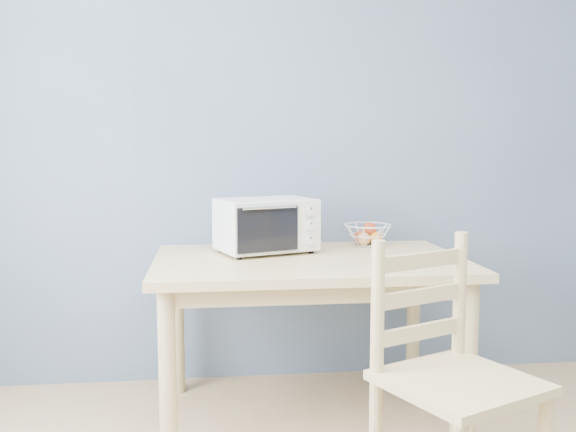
{
  "coord_description": "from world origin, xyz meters",
  "views": [
    {
      "loc": [
        -0.42,
        -1.15,
        1.27
      ],
      "look_at": [
        -0.07,
        1.82,
        0.93
      ],
      "focal_mm": 40.0,
      "sensor_mm": 36.0,
      "label": 1
    }
  ],
  "objects": [
    {
      "name": "room",
      "position": [
        0.0,
        0.0,
        1.3
      ],
      "size": [
        4.01,
        4.51,
        2.61
      ],
      "color": "tan",
      "rests_on": "ground"
    },
    {
      "name": "dining_table",
      "position": [
        0.01,
        1.7,
        0.65
      ],
      "size": [
        1.4,
        0.9,
        0.75
      ],
      "color": "tan",
      "rests_on": "ground"
    },
    {
      "name": "toaster_oven",
      "position": [
        -0.18,
        1.86,
        0.89
      ],
      "size": [
        0.51,
        0.44,
        0.26
      ],
      "rotation": [
        0.0,
        0.0,
        0.34
      ],
      "color": "silver",
      "rests_on": "dining_table"
    },
    {
      "name": "fruit_basket",
      "position": [
        0.36,
        2.0,
        0.81
      ],
      "size": [
        0.31,
        0.31,
        0.12
      ],
      "rotation": [
        0.0,
        0.0,
        0.36
      ],
      "color": "silver",
      "rests_on": "dining_table"
    },
    {
      "name": "dining_chair",
      "position": [
        0.35,
        0.83,
        0.47
      ],
      "size": [
        0.59,
        0.59,
        0.95
      ],
      "rotation": [
        0.0,
        0.0,
        0.43
      ],
      "color": "tan",
      "rests_on": "ground"
    }
  ]
}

